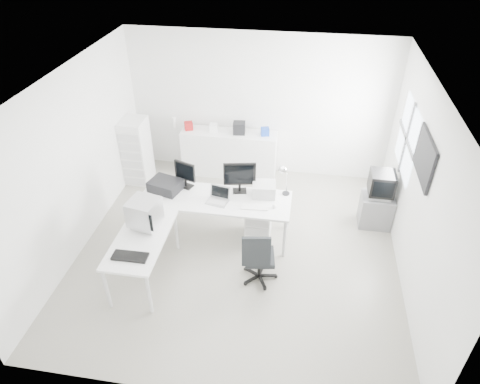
% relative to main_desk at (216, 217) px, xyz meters
% --- Properties ---
extents(floor, '(5.00, 5.00, 0.01)m').
position_rel_main_desk_xyz_m(floor, '(0.42, -0.32, -0.38)').
color(floor, beige).
rests_on(floor, ground).
extents(ceiling, '(5.00, 5.00, 0.01)m').
position_rel_main_desk_xyz_m(ceiling, '(0.42, -0.32, 2.42)').
color(ceiling, white).
rests_on(ceiling, back_wall).
extents(back_wall, '(5.00, 0.02, 2.80)m').
position_rel_main_desk_xyz_m(back_wall, '(0.42, 2.18, 1.02)').
color(back_wall, white).
rests_on(back_wall, floor).
extents(left_wall, '(0.02, 5.00, 2.80)m').
position_rel_main_desk_xyz_m(left_wall, '(-2.08, -0.32, 1.02)').
color(left_wall, white).
rests_on(left_wall, floor).
extents(right_wall, '(0.02, 5.00, 2.80)m').
position_rel_main_desk_xyz_m(right_wall, '(2.92, -0.32, 1.02)').
color(right_wall, white).
rests_on(right_wall, floor).
extents(window, '(0.02, 1.20, 1.10)m').
position_rel_main_desk_xyz_m(window, '(2.90, 0.88, 1.23)').
color(window, white).
rests_on(window, right_wall).
extents(wall_picture, '(0.04, 0.90, 0.60)m').
position_rel_main_desk_xyz_m(wall_picture, '(2.89, -0.22, 1.52)').
color(wall_picture, black).
rests_on(wall_picture, right_wall).
extents(main_desk, '(2.40, 0.80, 0.75)m').
position_rel_main_desk_xyz_m(main_desk, '(0.00, 0.00, 0.00)').
color(main_desk, white).
rests_on(main_desk, floor).
extents(side_desk, '(0.70, 1.40, 0.75)m').
position_rel_main_desk_xyz_m(side_desk, '(-0.85, -1.10, 0.00)').
color(side_desk, white).
rests_on(side_desk, floor).
extents(drawer_pedestal, '(0.40, 0.50, 0.60)m').
position_rel_main_desk_xyz_m(drawer_pedestal, '(0.70, 0.05, -0.08)').
color(drawer_pedestal, white).
rests_on(drawer_pedestal, floor).
extents(inkjet_printer, '(0.58, 0.50, 0.17)m').
position_rel_main_desk_xyz_m(inkjet_printer, '(-0.85, 0.10, 0.46)').
color(inkjet_printer, black).
rests_on(inkjet_printer, main_desk).
extents(lcd_monitor_small, '(0.43, 0.33, 0.47)m').
position_rel_main_desk_xyz_m(lcd_monitor_small, '(-0.55, 0.25, 0.61)').
color(lcd_monitor_small, black).
rests_on(lcd_monitor_small, main_desk).
extents(lcd_monitor_large, '(0.55, 0.30, 0.54)m').
position_rel_main_desk_xyz_m(lcd_monitor_large, '(0.35, 0.25, 0.64)').
color(lcd_monitor_large, black).
rests_on(lcd_monitor_large, main_desk).
extents(laptop, '(0.40, 0.41, 0.23)m').
position_rel_main_desk_xyz_m(laptop, '(0.05, -0.10, 0.49)').
color(laptop, '#B7B7BA').
rests_on(laptop, main_desk).
extents(white_keyboard, '(0.43, 0.15, 0.02)m').
position_rel_main_desk_xyz_m(white_keyboard, '(0.65, -0.15, 0.38)').
color(white_keyboard, white).
rests_on(white_keyboard, main_desk).
extents(white_mouse, '(0.06, 0.06, 0.06)m').
position_rel_main_desk_xyz_m(white_mouse, '(0.95, -0.10, 0.41)').
color(white_mouse, white).
rests_on(white_mouse, main_desk).
extents(laser_printer, '(0.40, 0.35, 0.21)m').
position_rel_main_desk_xyz_m(laser_printer, '(0.75, 0.22, 0.48)').
color(laser_printer, silver).
rests_on(laser_printer, main_desk).
extents(desk_lamp, '(0.18, 0.18, 0.48)m').
position_rel_main_desk_xyz_m(desk_lamp, '(1.10, 0.30, 0.61)').
color(desk_lamp, silver).
rests_on(desk_lamp, main_desk).
extents(crt_monitor, '(0.43, 0.43, 0.42)m').
position_rel_main_desk_xyz_m(crt_monitor, '(-0.85, -0.85, 0.58)').
color(crt_monitor, '#B7B7BA').
rests_on(crt_monitor, side_desk).
extents(black_keyboard, '(0.48, 0.20, 0.03)m').
position_rel_main_desk_xyz_m(black_keyboard, '(-0.85, -1.50, 0.39)').
color(black_keyboard, black).
rests_on(black_keyboard, side_desk).
extents(office_chair, '(0.62, 0.62, 0.95)m').
position_rel_main_desk_xyz_m(office_chair, '(0.83, -0.88, 0.10)').
color(office_chair, '#232628').
rests_on(office_chair, floor).
extents(tv_cabinet, '(0.53, 0.44, 0.58)m').
position_rel_main_desk_xyz_m(tv_cabinet, '(2.64, 0.71, -0.08)').
color(tv_cabinet, slate).
rests_on(tv_cabinet, floor).
extents(crt_tv, '(0.50, 0.48, 0.45)m').
position_rel_main_desk_xyz_m(crt_tv, '(2.64, 0.71, 0.43)').
color(crt_tv, black).
rests_on(crt_tv, tv_cabinet).
extents(sideboard, '(1.87, 0.47, 0.93)m').
position_rel_main_desk_xyz_m(sideboard, '(-0.13, 1.92, 0.09)').
color(sideboard, white).
rests_on(sideboard, floor).
extents(clutter_box_a, '(0.20, 0.19, 0.16)m').
position_rel_main_desk_xyz_m(clutter_box_a, '(-0.93, 1.92, 0.64)').
color(clutter_box_a, maroon).
rests_on(clutter_box_a, sideboard).
extents(clutter_box_b, '(0.17, 0.15, 0.16)m').
position_rel_main_desk_xyz_m(clutter_box_b, '(-0.43, 1.92, 0.64)').
color(clutter_box_b, white).
rests_on(clutter_box_b, sideboard).
extents(clutter_box_c, '(0.25, 0.23, 0.23)m').
position_rel_main_desk_xyz_m(clutter_box_c, '(0.07, 1.92, 0.67)').
color(clutter_box_c, black).
rests_on(clutter_box_c, sideboard).
extents(clutter_box_d, '(0.18, 0.17, 0.15)m').
position_rel_main_desk_xyz_m(clutter_box_d, '(0.57, 1.92, 0.63)').
color(clutter_box_d, '#183EA8').
rests_on(clutter_box_d, sideboard).
extents(clutter_bottle, '(0.07, 0.07, 0.22)m').
position_rel_main_desk_xyz_m(clutter_bottle, '(-1.23, 1.96, 0.67)').
color(clutter_bottle, white).
rests_on(clutter_bottle, sideboard).
extents(filing_cabinet, '(0.45, 0.54, 1.30)m').
position_rel_main_desk_xyz_m(filing_cabinet, '(-1.86, 1.42, 0.27)').
color(filing_cabinet, white).
rests_on(filing_cabinet, floor).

